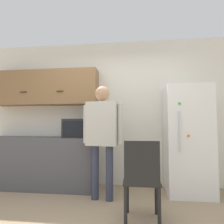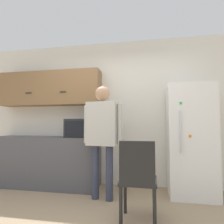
{
  "view_description": "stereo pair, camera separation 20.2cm",
  "coord_description": "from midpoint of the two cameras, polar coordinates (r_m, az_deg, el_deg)",
  "views": [
    {
      "loc": [
        0.52,
        -2.04,
        1.1
      ],
      "look_at": [
        0.15,
        0.94,
        1.3
      ],
      "focal_mm": 32.0,
      "sensor_mm": 36.0,
      "label": 1
    },
    {
      "loc": [
        0.72,
        -2.01,
        1.1
      ],
      "look_at": [
        0.15,
        0.94,
        1.3
      ],
      "focal_mm": 32.0,
      "sensor_mm": 36.0,
      "label": 2
    }
  ],
  "objects": [
    {
      "name": "back_wall",
      "position": [
        3.82,
        -2.34,
        -0.01
      ],
      "size": [
        6.0,
        0.06,
        2.7
      ],
      "color": "silver",
      "rests_on": "ground_plane"
    },
    {
      "name": "refrigerator",
      "position": [
        3.47,
        19.1,
        -7.4
      ],
      "size": [
        0.69,
        0.7,
        1.73
      ],
      "color": "white",
      "rests_on": "ground_plane"
    },
    {
      "name": "counter",
      "position": [
        3.93,
        -21.26,
        -13.14
      ],
      "size": [
        2.0,
        0.63,
        0.89
      ],
      "color": "#4C4C51",
      "rests_on": "ground_plane"
    },
    {
      "name": "person",
      "position": [
        3.02,
        -4.69,
        -4.92
      ],
      "size": [
        0.61,
        0.29,
        1.69
      ],
      "rotation": [
        0.0,
        0.0,
        -0.15
      ],
      "color": "#33384C",
      "rests_on": "ground_plane"
    },
    {
      "name": "upper_cabinets",
      "position": [
        4.07,
        -19.78,
        6.47
      ],
      "size": [
        2.0,
        0.34,
        0.66
      ],
      "color": "olive"
    },
    {
      "name": "chair",
      "position": [
        2.39,
        6.0,
        -17.84
      ],
      "size": [
        0.42,
        0.42,
        0.93
      ],
      "rotation": [
        0.0,
        0.0,
        3.13
      ],
      "color": "black",
      "rests_on": "ground_plane"
    },
    {
      "name": "microwave",
      "position": [
        3.52,
        -11.16,
        -4.58
      ],
      "size": [
        0.48,
        0.39,
        0.32
      ],
      "color": "#232326",
      "rests_on": "counter"
    }
  ]
}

